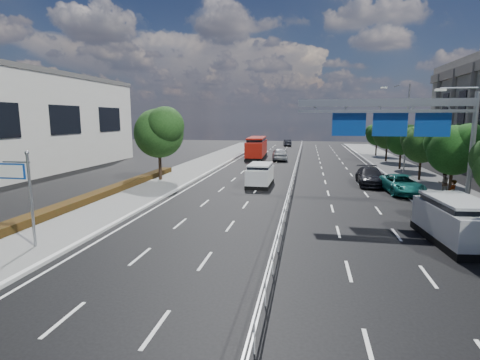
# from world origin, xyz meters

# --- Properties ---
(ground) EXTENTS (160.00, 160.00, 0.00)m
(ground) POSITION_xyz_m (0.00, 0.00, 0.00)
(ground) COLOR black
(ground) RESTS_ON ground
(sidewalk_near) EXTENTS (5.00, 140.00, 0.14)m
(sidewalk_near) POSITION_xyz_m (-11.50, 0.00, 0.07)
(sidewalk_near) COLOR slate
(sidewalk_near) RESTS_ON ground
(kerb_near) EXTENTS (0.25, 140.00, 0.15)m
(kerb_near) POSITION_xyz_m (-9.00, 0.00, 0.07)
(kerb_near) COLOR silver
(kerb_near) RESTS_ON ground
(median_fence) EXTENTS (0.05, 85.00, 1.02)m
(median_fence) POSITION_xyz_m (0.00, 22.50, 0.53)
(median_fence) COLOR silver
(median_fence) RESTS_ON ground
(hedge_near) EXTENTS (1.00, 36.00, 0.44)m
(hedge_near) POSITION_xyz_m (-13.30, 5.00, 0.36)
(hedge_near) COLOR black
(hedge_near) RESTS_ON sidewalk_near
(toilet_sign) EXTENTS (1.62, 0.18, 4.34)m
(toilet_sign) POSITION_xyz_m (-10.95, 0.00, 2.94)
(toilet_sign) COLOR gray
(toilet_sign) RESTS_ON ground
(overhead_gantry) EXTENTS (10.24, 0.38, 7.45)m
(overhead_gantry) POSITION_xyz_m (6.74, 10.05, 5.61)
(overhead_gantry) COLOR gray
(overhead_gantry) RESTS_ON ground
(streetlight_far) EXTENTS (2.78, 2.40, 9.00)m
(streetlight_far) POSITION_xyz_m (10.50, 26.00, 5.21)
(streetlight_far) COLOR gray
(streetlight_far) RESTS_ON ground
(near_tree_back) EXTENTS (4.84, 4.51, 6.69)m
(near_tree_back) POSITION_xyz_m (-11.94, 17.97, 4.61)
(near_tree_back) COLOR black
(near_tree_back) RESTS_ON ground
(far_tree_d) EXTENTS (3.85, 3.59, 5.34)m
(far_tree_d) POSITION_xyz_m (11.25, 14.48, 3.69)
(far_tree_d) COLOR black
(far_tree_d) RESTS_ON ground
(far_tree_e) EXTENTS (3.63, 3.38, 5.13)m
(far_tree_e) POSITION_xyz_m (11.25, 21.98, 3.56)
(far_tree_e) COLOR black
(far_tree_e) RESTS_ON ground
(far_tree_f) EXTENTS (3.52, 3.28, 5.02)m
(far_tree_f) POSITION_xyz_m (11.24, 29.48, 3.49)
(far_tree_f) COLOR black
(far_tree_f) RESTS_ON ground
(far_tree_g) EXTENTS (3.96, 3.69, 5.45)m
(far_tree_g) POSITION_xyz_m (11.25, 36.98, 3.75)
(far_tree_g) COLOR black
(far_tree_g) RESTS_ON ground
(far_tree_h) EXTENTS (3.41, 3.18, 4.91)m
(far_tree_h) POSITION_xyz_m (11.24, 44.48, 3.42)
(far_tree_h) COLOR black
(far_tree_h) RESTS_ON ground
(white_minivan) EXTENTS (1.97, 4.40, 1.90)m
(white_minivan) POSITION_xyz_m (-2.75, 17.21, 0.93)
(white_minivan) COLOR black
(white_minivan) RESTS_ON ground
(red_bus) EXTENTS (2.77, 10.04, 2.97)m
(red_bus) POSITION_xyz_m (-6.05, 39.34, 1.55)
(red_bus) COLOR black
(red_bus) RESTS_ON ground
(near_car_silver) EXTENTS (2.53, 5.23, 1.72)m
(near_car_silver) POSITION_xyz_m (-2.54, 37.03, 0.86)
(near_car_silver) COLOR #9A9DA1
(near_car_silver) RESTS_ON ground
(near_car_dark) EXTENTS (1.95, 4.18, 1.33)m
(near_car_dark) POSITION_xyz_m (-2.96, 62.93, 0.66)
(near_car_dark) COLOR black
(near_car_dark) RESTS_ON ground
(silver_minivan) EXTENTS (2.63, 5.22, 2.09)m
(silver_minivan) POSITION_xyz_m (7.94, 4.21, 1.03)
(silver_minivan) COLOR black
(silver_minivan) RESTS_ON ground
(parked_car_teal) EXTENTS (2.85, 5.27, 1.40)m
(parked_car_teal) POSITION_xyz_m (8.30, 15.99, 0.70)
(parked_car_teal) COLOR #186C63
(parked_car_teal) RESTS_ON ground
(parked_car_dark) EXTENTS (2.19, 5.19, 1.49)m
(parked_car_dark) POSITION_xyz_m (6.50, 19.29, 0.75)
(parked_car_dark) COLOR black
(parked_car_dark) RESTS_ON ground
(pedestrian_a) EXTENTS (0.70, 0.70, 1.64)m
(pedestrian_a) POSITION_xyz_m (10.43, 11.84, 0.96)
(pedestrian_a) COLOR gray
(pedestrian_a) RESTS_ON sidewalk_far
(pedestrian_b) EXTENTS (0.81, 0.64, 1.62)m
(pedestrian_b) POSITION_xyz_m (11.10, 15.53, 0.95)
(pedestrian_b) COLOR gray
(pedestrian_b) RESTS_ON sidewalk_far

